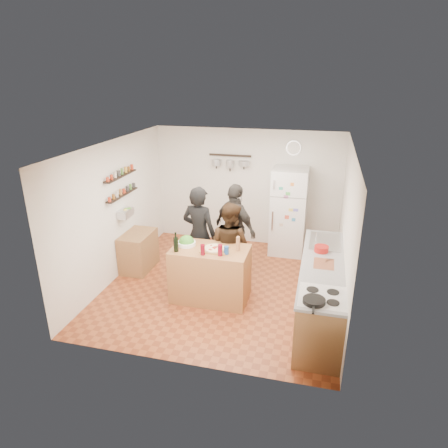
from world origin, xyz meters
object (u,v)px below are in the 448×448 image
(wine_bottle, at_px, (176,245))
(pepper_mill, at_px, (238,245))
(salad_bowl, at_px, (187,243))
(wall_clock, at_px, (294,148))
(side_table, at_px, (139,251))
(prep_island, at_px, (210,274))
(counter_run, at_px, (321,291))
(red_bowl, at_px, (321,249))
(person_left, at_px, (199,234))
(fridge, at_px, (288,212))
(skillet, at_px, (314,301))
(person_center, at_px, (230,245))
(salt_canister, at_px, (226,250))
(person_back, at_px, (235,229))

(wine_bottle, relative_size, pepper_mill, 1.17)
(salad_bowl, xyz_separation_m, wall_clock, (1.47, 2.47, 1.21))
(side_table, bearing_deg, prep_island, -23.30)
(counter_run, height_order, wall_clock, wall_clock)
(wine_bottle, bearing_deg, prep_island, 23.75)
(red_bowl, bearing_deg, prep_island, -169.82)
(person_left, xyz_separation_m, fridge, (1.42, 1.59, 0.02))
(salad_bowl, height_order, wine_bottle, wine_bottle)
(skillet, bearing_deg, wine_bottle, 155.00)
(person_left, distance_m, fridge, 2.13)
(wine_bottle, relative_size, fridge, 0.13)
(side_table, bearing_deg, fridge, 28.82)
(person_center, bearing_deg, prep_island, 90.01)
(prep_island, height_order, wine_bottle, wine_bottle)
(person_left, height_order, wall_clock, wall_clock)
(counter_run, bearing_deg, salt_canister, -179.67)
(prep_island, bearing_deg, person_center, 67.38)
(person_center, bearing_deg, pepper_mill, 140.81)
(fridge, bearing_deg, red_bowl, -69.53)
(pepper_mill, xyz_separation_m, counter_run, (1.35, -0.16, -0.56))
(salad_bowl, height_order, pepper_mill, pepper_mill)
(salt_canister, distance_m, wall_clock, 2.98)
(wine_bottle, distance_m, counter_run, 2.37)
(person_center, height_order, side_table, person_center)
(person_center, xyz_separation_m, person_back, (-0.04, 0.59, 0.08))
(person_center, bearing_deg, person_left, 13.29)
(red_bowl, bearing_deg, person_left, 172.39)
(prep_island, distance_m, fridge, 2.47)
(person_center, relative_size, red_bowl, 6.92)
(counter_run, height_order, red_bowl, red_bowl)
(salad_bowl, relative_size, pepper_mill, 1.52)
(red_bowl, relative_size, fridge, 0.12)
(salad_bowl, xyz_separation_m, skillet, (2.12, -1.29, 0.01))
(person_left, xyz_separation_m, red_bowl, (2.12, -0.28, 0.08))
(prep_island, relative_size, salad_bowl, 4.11)
(salt_canister, xyz_separation_m, person_left, (-0.67, 0.72, -0.09))
(person_left, bearing_deg, salad_bowl, 96.38)
(prep_island, xyz_separation_m, salad_bowl, (-0.42, 0.05, 0.49))
(prep_island, height_order, pepper_mill, pepper_mill)
(person_back, bearing_deg, person_center, 128.04)
(wine_bottle, relative_size, salt_canister, 1.83)
(prep_island, bearing_deg, wine_bottle, -156.25)
(wall_clock, bearing_deg, salt_canister, -105.77)
(fridge, xyz_separation_m, wall_clock, (0.00, 0.33, 1.25))
(salt_canister, bearing_deg, prep_island, 158.20)
(pepper_mill, xyz_separation_m, fridge, (0.60, 2.14, -0.11))
(counter_run, bearing_deg, person_center, 158.91)
(person_center, xyz_separation_m, side_table, (-1.85, 0.21, -0.41))
(prep_island, distance_m, wine_bottle, 0.79)
(red_bowl, bearing_deg, pepper_mill, -168.50)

